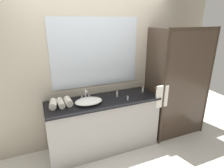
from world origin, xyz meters
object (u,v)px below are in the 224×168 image
rolled_towel_far_edge (68,101)px  sink_basin (89,101)px  rolled_towel_middle (61,103)px  rolled_towel_near_edge (53,104)px  faucet (86,96)px  amenity_bottle_conditioner (128,98)px  amenity_bottle_body_wash (143,90)px  amenity_bottle_lotion (117,94)px

rolled_towel_far_edge → sink_basin: bearing=-13.2°
sink_basin → rolled_towel_middle: bearing=170.3°
rolled_towel_near_edge → rolled_towel_middle: rolled_towel_near_edge is taller
faucet → sink_basin: bearing=-90.0°
sink_basin → rolled_towel_middle: rolled_towel_middle is taller
amenity_bottle_conditioner → rolled_towel_middle: rolled_towel_middle is taller
rolled_towel_near_edge → amenity_bottle_body_wash: bearing=0.6°
sink_basin → rolled_towel_far_edge: bearing=166.8°
amenity_bottle_conditioner → amenity_bottle_body_wash: 0.45m
rolled_towel_far_edge → amenity_bottle_body_wash: bearing=0.5°
amenity_bottle_conditioner → rolled_towel_near_edge: (-1.12, 0.18, 0.01)m
amenity_bottle_lotion → rolled_towel_far_edge: bearing=179.1°
faucet → rolled_towel_far_edge: faucet is taller
amenity_bottle_conditioner → rolled_towel_far_edge: size_ratio=0.38×
rolled_towel_near_edge → rolled_towel_far_edge: bearing=1.0°
sink_basin → rolled_towel_near_edge: rolled_towel_near_edge is taller
faucet → rolled_towel_middle: bearing=-165.2°
sink_basin → rolled_towel_far_edge: size_ratio=2.05×
rolled_towel_near_edge → sink_basin: bearing=-7.2°
amenity_bottle_lotion → amenity_bottle_body_wash: size_ratio=1.04×
faucet → amenity_bottle_lotion: faucet is taller
amenity_bottle_lotion → amenity_bottle_conditioner: bearing=-59.5°
rolled_towel_near_edge → rolled_towel_middle: (0.11, 0.00, -0.01)m
amenity_bottle_conditioner → amenity_bottle_body_wash: amenity_bottle_body_wash is taller
amenity_bottle_conditioner → rolled_towel_far_edge: 0.92m
rolled_towel_middle → sink_basin: bearing=-9.7°
faucet → amenity_bottle_body_wash: (1.00, -0.10, -0.01)m
faucet → rolled_towel_far_edge: bearing=-160.1°
sink_basin → faucet: (0.00, 0.18, 0.02)m
amenity_bottle_lotion → sink_basin: bearing=-173.5°
faucet → rolled_towel_far_edge: 0.31m
sink_basin → amenity_bottle_conditioner: (0.60, -0.12, 0.00)m
amenity_bottle_lotion → rolled_towel_middle: amenity_bottle_lotion is taller
rolled_towel_near_edge → amenity_bottle_conditioner: bearing=-9.3°
amenity_bottle_body_wash → rolled_towel_far_edge: rolled_towel_far_edge is taller
faucet → amenity_bottle_body_wash: bearing=-5.4°
rolled_towel_middle → rolled_towel_far_edge: size_ratio=1.22×
amenity_bottle_conditioner → amenity_bottle_lotion: bearing=120.5°
faucet → amenity_bottle_body_wash: faucet is taller
sink_basin → amenity_bottle_body_wash: size_ratio=4.31×
rolled_towel_far_edge → rolled_towel_near_edge: bearing=-179.0°
amenity_bottle_body_wash → amenity_bottle_lotion: bearing=-177.3°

